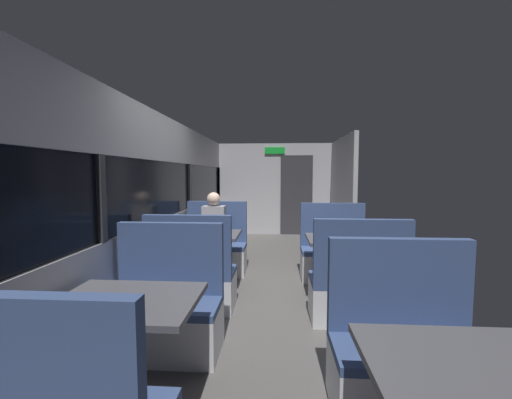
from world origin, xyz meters
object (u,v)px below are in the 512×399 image
dining_table_rear_aisle (344,246)px  bench_rear_aisle_facing_end (357,291)px  bench_mid_window_facing_entry (215,251)px  bench_rear_aisle_facing_entry (334,256)px  dining_table_mid_window (205,241)px  bench_near_window_facing_entry (166,314)px  seated_passenger (214,239)px  coffee_cup_primary (356,234)px  bench_front_aisle_facing_entry (406,362)px  bench_mid_window_facing_end (192,281)px  coffee_cup_secondary (197,229)px  dining_table_near_window (127,314)px  dining_table_front_aisle (475,387)px

dining_table_rear_aisle → bench_rear_aisle_facing_end: 0.77m
dining_table_rear_aisle → bench_rear_aisle_facing_end: bench_rear_aisle_facing_end is taller
bench_mid_window_facing_entry → bench_rear_aisle_facing_entry: size_ratio=1.00×
dining_table_mid_window → bench_mid_window_facing_entry: (0.00, 0.70, -0.31)m
dining_table_rear_aisle → bench_rear_aisle_facing_end: (0.00, -0.70, -0.31)m
bench_near_window_facing_entry → seated_passenger: (0.00, 2.20, 0.21)m
bench_mid_window_facing_entry → coffee_cup_primary: bearing=-24.0°
bench_front_aisle_facing_entry → bench_rear_aisle_facing_end: size_ratio=1.00×
bench_rear_aisle_facing_entry → dining_table_mid_window: bearing=-164.4°
bench_mid_window_facing_end → dining_table_rear_aisle: bench_mid_window_facing_end is taller
bench_front_aisle_facing_entry → coffee_cup_secondary: 3.03m
bench_near_window_facing_entry → seated_passenger: size_ratio=0.87×
bench_mid_window_facing_end → coffee_cup_secondary: size_ratio=12.22×
dining_table_near_window → coffee_cup_primary: size_ratio=10.00×
dining_table_near_window → bench_rear_aisle_facing_end: bench_rear_aisle_facing_end is taller
bench_mid_window_facing_end → bench_rear_aisle_facing_entry: 2.15m
bench_front_aisle_facing_entry → coffee_cup_primary: bench_front_aisle_facing_entry is taller
bench_near_window_facing_entry → dining_table_mid_window: bench_near_window_facing_entry is taller
dining_table_mid_window → bench_rear_aisle_facing_entry: bench_rear_aisle_facing_entry is taller
dining_table_near_window → dining_table_mid_window: size_ratio=1.00×
dining_table_near_window → dining_table_front_aisle: same height
dining_table_near_window → dining_table_rear_aisle: same height
bench_near_window_facing_entry → bench_mid_window_facing_end: (0.00, 0.88, 0.00)m
bench_front_aisle_facing_entry → coffee_cup_primary: bearing=85.7°
dining_table_mid_window → coffee_cup_secondary: 0.23m
dining_table_rear_aisle → bench_rear_aisle_facing_entry: bearing=90.0°
dining_table_near_window → dining_table_mid_window: 2.28m
bench_mid_window_facing_end → bench_front_aisle_facing_entry: size_ratio=1.00×
dining_table_near_window → bench_mid_window_facing_end: (0.00, 1.58, -0.31)m
bench_mid_window_facing_entry → dining_table_front_aisle: bearing=-63.4°
bench_rear_aisle_facing_end → bench_near_window_facing_entry: bearing=-159.3°
bench_near_window_facing_entry → seated_passenger: bearing=90.0°
bench_near_window_facing_entry → dining_table_front_aisle: size_ratio=1.22×
coffee_cup_secondary → bench_front_aisle_facing_entry: bearing=-49.7°
dining_table_near_window → bench_mid_window_facing_entry: size_ratio=0.82×
dining_table_rear_aisle → coffee_cup_secondary: size_ratio=10.00×
bench_near_window_facing_entry → bench_mid_window_facing_entry: size_ratio=1.00×
dining_table_front_aisle → bench_rear_aisle_facing_end: size_ratio=0.82×
dining_table_front_aisle → bench_front_aisle_facing_entry: (0.00, 0.70, -0.31)m
bench_front_aisle_facing_entry → bench_rear_aisle_facing_end: same height
dining_table_front_aisle → bench_mid_window_facing_entry: bearing=116.6°
bench_rear_aisle_facing_entry → dining_table_near_window: bearing=-122.8°
dining_table_rear_aisle → dining_table_mid_window: bearing=173.6°
bench_front_aisle_facing_entry → seated_passenger: (-1.79, 2.80, 0.21)m
seated_passenger → bench_rear_aisle_facing_entry: bearing=-4.1°
bench_rear_aisle_facing_entry → coffee_cup_primary: size_ratio=12.22×
dining_table_rear_aisle → coffee_cup_primary: bearing=13.7°
bench_mid_window_facing_end → bench_rear_aisle_facing_end: (1.79, -0.20, 0.00)m
dining_table_mid_window → coffee_cup_primary: size_ratio=10.00×
seated_passenger → dining_table_mid_window: bearing=-90.0°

